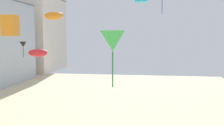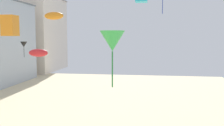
{
  "view_description": "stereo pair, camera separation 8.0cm",
  "coord_description": "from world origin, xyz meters",
  "px_view_note": "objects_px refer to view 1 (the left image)",
  "views": [
    {
      "loc": [
        5.57,
        0.96,
        9.06
      ],
      "look_at": [
        2.99,
        19.86,
        7.08
      ],
      "focal_mm": 39.28,
      "sensor_mm": 36.0,
      "label": 1
    },
    {
      "loc": [
        5.65,
        0.97,
        9.06
      ],
      "look_at": [
        2.99,
        19.86,
        7.08
      ],
      "focal_mm": 39.28,
      "sensor_mm": 36.0,
      "label": 2
    }
  ],
  "objects_px": {
    "kite_orange_box": "(10,26)",
    "kite_black_delta": "(23,44)",
    "kite_red_parafoil": "(38,53)",
    "kite_green_delta": "(113,41)",
    "kite_orange_parafoil": "(54,16)"
  },
  "relations": [
    {
      "from": "kite_black_delta",
      "to": "kite_orange_box",
      "type": "distance_m",
      "value": 26.92
    },
    {
      "from": "kite_green_delta",
      "to": "kite_red_parafoil",
      "type": "bearing_deg",
      "value": 127.6
    },
    {
      "from": "kite_green_delta",
      "to": "kite_orange_box",
      "type": "distance_m",
      "value": 5.65
    },
    {
      "from": "kite_red_parafoil",
      "to": "kite_black_delta",
      "type": "xyz_separation_m",
      "value": [
        -5.43,
        6.63,
        0.87
      ]
    },
    {
      "from": "kite_green_delta",
      "to": "kite_black_delta",
      "type": "height_order",
      "value": "kite_green_delta"
    },
    {
      "from": "kite_green_delta",
      "to": "kite_orange_parafoil",
      "type": "xyz_separation_m",
      "value": [
        -8.37,
        12.35,
        2.65
      ]
    },
    {
      "from": "kite_green_delta",
      "to": "kite_black_delta",
      "type": "xyz_separation_m",
      "value": [
        -17.05,
        21.73,
        -0.85
      ]
    },
    {
      "from": "kite_green_delta",
      "to": "kite_orange_parafoil",
      "type": "height_order",
      "value": "kite_orange_parafoil"
    },
    {
      "from": "kite_black_delta",
      "to": "kite_green_delta",
      "type": "bearing_deg",
      "value": -51.87
    },
    {
      "from": "kite_red_parafoil",
      "to": "kite_black_delta",
      "type": "bearing_deg",
      "value": 129.31
    },
    {
      "from": "kite_green_delta",
      "to": "kite_orange_box",
      "type": "relative_size",
      "value": 3.12
    },
    {
      "from": "kite_red_parafoil",
      "to": "kite_black_delta",
      "type": "height_order",
      "value": "kite_black_delta"
    },
    {
      "from": "kite_orange_box",
      "to": "kite_black_delta",
      "type": "bearing_deg",
      "value": 116.47
    },
    {
      "from": "kite_red_parafoil",
      "to": "kite_green_delta",
      "type": "distance_m",
      "value": 19.13
    },
    {
      "from": "kite_red_parafoil",
      "to": "kite_orange_parafoil",
      "type": "bearing_deg",
      "value": -40.1
    }
  ]
}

